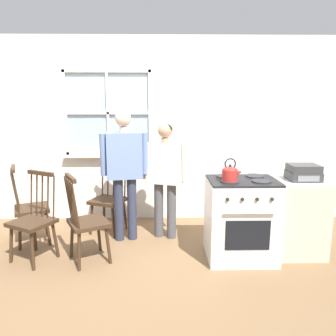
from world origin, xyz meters
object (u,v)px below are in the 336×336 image
chair_near_wall (30,209)px  person_teen_center (165,171)px  potted_plant (125,150)px  stove (241,218)px  person_elderly_left (124,164)px  chair_by_window (109,200)px  side_counter (299,217)px  chair_center_cluster (87,223)px  chair_near_stove (34,221)px  stereo (303,173)px  kettle (230,173)px  handbag (116,170)px

chair_near_wall → person_teen_center: person_teen_center is taller
potted_plant → stove: bearing=-41.1°
person_elderly_left → stove: person_elderly_left is taller
chair_by_window → person_teen_center: size_ratio=0.67×
chair_near_wall → side_counter: chair_near_wall is taller
chair_center_cluster → chair_near_stove: same height
chair_near_wall → person_elderly_left: 1.32m
chair_center_cluster → person_teen_center: 1.19m
stereo → kettle: bearing=-168.5°
chair_near_wall → stove: size_ratio=0.93×
person_elderly_left → kettle: 1.37m
chair_by_window → stove: stove is taller
kettle → stereo: kettle is taller
chair_center_cluster → kettle: (1.57, -0.06, 0.57)m
chair_by_window → handbag: (0.09, 0.22, 0.38)m
person_elderly_left → person_teen_center: person_elderly_left is taller
person_elderly_left → handbag: bearing=98.2°
chair_by_window → chair_near_stove: 1.08m
chair_center_cluster → side_counter: bearing=-114.4°
stove → potted_plant: potted_plant is taller
chair_by_window → chair_near_wall: 1.00m
person_elderly_left → stereo: (2.07, -0.47, -0.02)m
kettle → chair_center_cluster: bearing=177.9°
chair_by_window → kettle: (1.46, -0.93, 0.57)m
person_elderly_left → chair_near_stove: bearing=-161.8°
person_teen_center → potted_plant: size_ratio=4.77×
chair_near_stove → person_elderly_left: (0.97, 0.54, 0.55)m
chair_by_window → kettle: size_ratio=4.06×
chair_near_wall → stereo: size_ratio=2.95×
stove → stereo: size_ratio=3.19×
kettle → stereo: (0.87, 0.18, -0.04)m
chair_near_stove → kettle: (2.17, -0.11, 0.57)m
person_elderly_left → stove: size_ratio=1.53×
chair_near_wall → side_counter: size_ratio=1.11×
potted_plant → stereo: 2.46m
chair_near_stove → potted_plant: 1.69m
chair_center_cluster → kettle: size_ratio=4.06×
chair_near_wall → chair_near_stove: size_ratio=1.00×
person_teen_center → potted_plant: (-0.58, 0.67, 0.18)m
chair_near_stove → stove: stove is taller
chair_center_cluster → person_elderly_left: size_ratio=0.60×
kettle → stereo: bearing=11.5°
chair_center_cluster → stereo: size_ratio=2.95×
chair_by_window → person_teen_center: bearing=7.1°
chair_near_wall → stove: bearing=-123.2°
chair_near_stove → potted_plant: bearing=83.4°
potted_plant → stereo: bearing=-29.5°
chair_near_wall → stove: stove is taller
kettle → stereo: 0.89m
chair_near_wall → chair_near_stove: bearing=-177.8°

